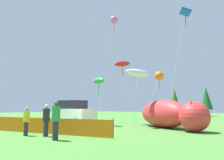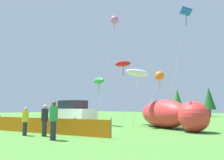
# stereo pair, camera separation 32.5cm
# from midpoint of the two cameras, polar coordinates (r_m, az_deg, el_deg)

# --- Properties ---
(ground_plane) EXTENTS (120.00, 120.00, 0.00)m
(ground_plane) POSITION_cam_midpoint_polar(r_m,az_deg,el_deg) (16.51, -10.81, -12.62)
(ground_plane) COLOR #477F33
(parked_car) EXTENTS (4.18, 1.97, 2.22)m
(parked_car) POSITION_cam_midpoint_polar(r_m,az_deg,el_deg) (19.67, -10.55, -8.57)
(parked_car) COLOR white
(parked_car) RESTS_ON ground
(folding_chair) EXTENTS (0.71, 0.71, 0.93)m
(folding_chair) POSITION_cam_midpoint_polar(r_m,az_deg,el_deg) (14.46, -9.55, -11.20)
(folding_chair) COLOR #267F33
(folding_chair) RESTS_ON ground
(inflatable_cat) EXTENTS (7.19, 5.09, 2.22)m
(inflatable_cat) POSITION_cam_midpoint_polar(r_m,az_deg,el_deg) (17.71, 13.98, -8.83)
(inflatable_cat) COLOR red
(inflatable_cat) RESTS_ON ground
(safety_fence) EXTENTS (8.75, 2.18, 1.04)m
(safety_fence) POSITION_cam_midpoint_polar(r_m,az_deg,el_deg) (14.26, -17.05, -11.39)
(safety_fence) COLOR orange
(safety_fence) RESTS_ON ground
(spectator_in_yellow_shirt) EXTENTS (0.42, 0.42, 1.91)m
(spectator_in_yellow_shirt) POSITION_cam_midpoint_polar(r_m,az_deg,el_deg) (11.34, -15.28, -9.71)
(spectator_in_yellow_shirt) COLOR #2D2D38
(spectator_in_yellow_shirt) RESTS_ON ground
(spectator_in_blue_shirt) EXTENTS (0.38, 0.38, 1.76)m
(spectator_in_blue_shirt) POSITION_cam_midpoint_polar(r_m,az_deg,el_deg) (12.94, -17.52, -9.67)
(spectator_in_blue_shirt) COLOR #2D2D38
(spectator_in_blue_shirt) RESTS_ON ground
(spectator_in_black_shirt) EXTENTS (0.35, 0.35, 1.60)m
(spectator_in_black_shirt) POSITION_cam_midpoint_polar(r_m,az_deg,el_deg) (13.69, -22.12, -9.68)
(spectator_in_black_shirt) COLOR #2D2D38
(spectator_in_black_shirt) RESTS_ON ground
(kite_red_lizard) EXTENTS (1.06, 2.54, 6.72)m
(kite_red_lizard) POSITION_cam_midpoint_polar(r_m,az_deg,el_deg) (22.83, 2.34, 4.22)
(kite_red_lizard) COLOR silver
(kite_red_lizard) RESTS_ON ground
(kite_green_fish) EXTENTS (2.22, 1.31, 4.44)m
(kite_green_fish) POSITION_cam_midpoint_polar(r_m,az_deg,el_deg) (20.20, -3.99, -0.22)
(kite_green_fish) COLOR silver
(kite_green_fish) RESTS_ON ground
(kite_orange_flower) EXTENTS (1.53, 1.75, 4.89)m
(kite_orange_flower) POSITION_cam_midpoint_polar(r_m,az_deg,el_deg) (20.32, 11.75, 1.01)
(kite_orange_flower) COLOR silver
(kite_orange_flower) RESTS_ON ground
(kite_pink_octopus) EXTENTS (2.98, 0.83, 11.16)m
(kite_pink_octopus) POSITION_cam_midpoint_polar(r_m,az_deg,el_deg) (23.75, 0.07, 15.28)
(kite_pink_octopus) COLOR silver
(kite_pink_octopus) RESTS_ON ground
(kite_blue_box) EXTENTS (2.70, 1.24, 10.36)m
(kite_blue_box) POSITION_cam_midpoint_polar(r_m,az_deg,el_deg) (21.25, 18.08, 15.95)
(kite_blue_box) COLOR silver
(kite_blue_box) RESTS_ON ground
(kite_white_ghost) EXTENTS (1.40, 2.45, 4.87)m
(kite_white_ghost) POSITION_cam_midpoint_polar(r_m,az_deg,el_deg) (18.54, 6.16, 1.83)
(kite_white_ghost) COLOR silver
(kite_white_ghost) RESTS_ON ground
(horizon_tree_west) EXTENTS (2.43, 2.43, 5.79)m
(horizon_tree_west) POSITION_cam_midpoint_polar(r_m,az_deg,el_deg) (50.94, 15.85, -4.75)
(horizon_tree_west) COLOR brown
(horizon_tree_west) RESTS_ON ground
(horizon_tree_northeast) EXTENTS (2.22, 2.22, 5.31)m
(horizon_tree_northeast) POSITION_cam_midpoint_polar(r_m,az_deg,el_deg) (43.36, 23.19, -4.45)
(horizon_tree_northeast) COLOR brown
(horizon_tree_northeast) RESTS_ON ground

